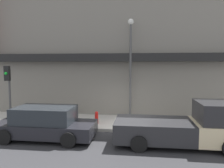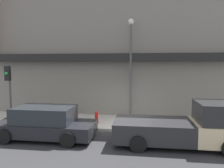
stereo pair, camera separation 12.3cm
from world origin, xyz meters
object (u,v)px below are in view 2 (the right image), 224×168
at_px(pickup_truck, 188,127).
at_px(street_lamp, 131,57).
at_px(traffic_light, 9,84).
at_px(fire_hydrant, 97,118).
at_px(parked_car, 45,123).

xyz_separation_m(pickup_truck, street_lamp, (-2.67, 3.95, 3.08)).
relative_size(pickup_truck, traffic_light, 1.72).
distance_m(fire_hydrant, street_lamp, 4.18).
bearing_deg(traffic_light, street_lamp, 19.84).
bearing_deg(parked_car, traffic_light, 149.27).
bearing_deg(street_lamp, traffic_light, -160.16).
distance_m(street_lamp, traffic_light, 7.12).
relative_size(pickup_truck, street_lamp, 0.91).
relative_size(fire_hydrant, street_lamp, 0.11).
bearing_deg(pickup_truck, street_lamp, 125.15).
distance_m(fire_hydrant, traffic_light, 5.16).
bearing_deg(pickup_truck, parked_car, -178.88).
bearing_deg(fire_hydrant, pickup_truck, -26.90).
height_order(pickup_truck, traffic_light, traffic_light).
xyz_separation_m(parked_car, street_lamp, (3.77, 3.95, 3.16)).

